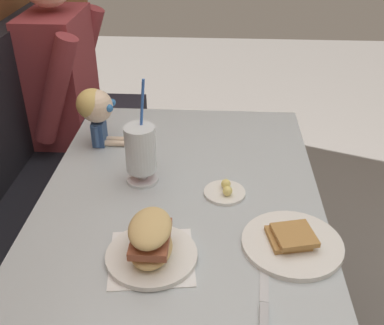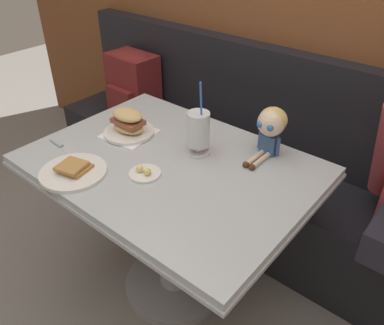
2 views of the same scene
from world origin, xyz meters
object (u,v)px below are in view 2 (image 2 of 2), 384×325
seated_doll (271,125)px  backpack (133,82)px  sandwich_plate (128,125)px  butter_knife (61,146)px  butter_saucer (145,173)px  toast_plate (73,171)px  milkshake_glass (198,131)px

seated_doll → backpack: 1.19m
sandwich_plate → seated_doll: size_ratio=1.03×
butter_knife → seated_doll: bearing=36.4°
sandwich_plate → backpack: size_ratio=0.55×
butter_saucer → butter_knife: (-0.41, -0.08, -0.00)m
sandwich_plate → backpack: (-0.58, 0.56, -0.13)m
sandwich_plate → butter_knife: (-0.14, -0.26, -0.04)m
toast_plate → milkshake_glass: 0.50m
sandwich_plate → seated_doll: 0.61m
toast_plate → backpack: (-0.65, 0.89, -0.09)m
sandwich_plate → butter_knife: size_ratio=0.95×
milkshake_glass → backpack: (-0.91, 0.48, -0.18)m
milkshake_glass → butter_saucer: (-0.06, -0.25, -0.09)m
sandwich_plate → backpack: sandwich_plate is taller
seated_doll → toast_plate: bearing=-129.4°
sandwich_plate → toast_plate: bearing=-79.2°
butter_knife → seated_doll: 0.87m
butter_saucer → butter_knife: butter_saucer is taller
toast_plate → butter_saucer: size_ratio=2.08×
sandwich_plate → seated_doll: seated_doll is taller
sandwich_plate → butter_saucer: bearing=-32.5°
milkshake_glass → butter_knife: milkshake_glass is taller
butter_knife → butter_saucer: bearing=11.2°
milkshake_glass → sandwich_plate: bearing=-167.7°
butter_saucer → toast_plate: bearing=-142.0°
toast_plate → butter_knife: bearing=158.0°
toast_plate → seated_doll: seated_doll is taller
toast_plate → milkshake_glass: (0.27, 0.41, 0.09)m
toast_plate → backpack: 1.11m
sandwich_plate → seated_doll: bearing=24.5°
milkshake_glass → seated_doll: size_ratio=1.45×
butter_knife → backpack: bearing=118.7°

